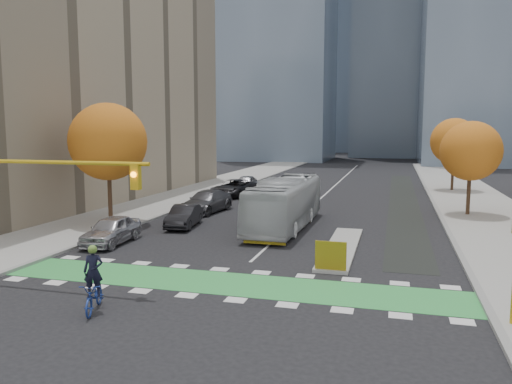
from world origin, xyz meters
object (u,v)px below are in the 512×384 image
Objects in this scene: hazard_board at (331,256)px; cyclist at (94,289)px; tree_east_near at (471,151)px; tree_west at (108,142)px; parked_car_c at (207,202)px; traffic_signal_west at (29,187)px; parked_car_e at (246,183)px; parked_car_d at (234,188)px; tree_east_far at (454,141)px; parked_car_a at (111,230)px; bus at (285,203)px; parked_car_b at (184,216)px.

hazard_board is 10.26m from cyclist.
tree_east_near is at bearing 65.80° from hazard_board.
parked_car_c is at bearing 54.77° from tree_west.
traffic_signal_west reaches higher than parked_car_e.
parked_car_c is (4.53, 6.42, -4.77)m from tree_west.
parked_car_c is 1.24× the size of parked_car_e.
parked_car_e is at bearing 101.20° from parked_car_c.
tree_west is at bearing 154.01° from hazard_board.
parked_car_e is at bearing 101.11° from parked_car_d.
parked_car_c is at bearing 128.88° from hazard_board.
tree_east_far is 1.32× the size of parked_car_c.
parked_car_a is at bearing -143.48° from tree_east_near.
tree_east_near is at bearing 33.83° from bus.
tree_west reaches higher than bus.
parked_car_b is (-19.22, -25.62, -4.52)m from tree_east_far.
parked_car_d is 5.01m from parked_car_e.
parked_car_d is at bearing 120.72° from bus.
tree_east_near is 14.95m from bus.
tree_east_far is (8.50, 33.80, 4.44)m from hazard_board.
parked_car_b is 0.94× the size of parked_car_e.
tree_west is at bearing -157.38° from tree_east_near.
hazard_board is at bearing 21.55° from traffic_signal_west.
hazard_board is 0.18× the size of tree_east_far.
parked_car_a is 0.80× the size of parked_car_c.
parked_car_e reaches higher than parked_car_b.
parked_car_c is at bearing -169.58° from tree_east_near.
parked_car_a is at bearing 95.87° from traffic_signal_west.
parked_car_b is (1.95, 5.69, -0.07)m from parked_car_a.
parked_car_d is at bearing 163.56° from tree_east_near.
parked_car_a is at bearing 168.88° from hazard_board.
hazard_board is 18.27m from parked_car_c.
parked_car_d is at bearing 90.79° from traffic_signal_west.
tree_east_near is 1.61× the size of parked_car_b.
tree_east_near is at bearing -91.79° from tree_east_far.
parked_car_a is at bearing -57.90° from tree_west.
cyclist is (-15.97, -40.84, -4.44)m from tree_east_far.
tree_west is 0.96× the size of traffic_signal_west.
hazard_board is 0.17× the size of tree_west.
parked_car_c is (-0.74, 6.04, 0.12)m from parked_car_b.
parked_car_a is 21.31m from parked_car_d.
tree_west is at bearing -133.30° from tree_east_far.
tree_east_far is 1.31× the size of parked_car_d.
tree_west is at bearing 119.28° from parked_car_a.
tree_east_near is (24.00, 10.00, -0.75)m from tree_west.
tree_east_far is at bearing 51.02° from parked_car_c.
traffic_signal_west is at bearing -158.45° from hazard_board.
bus is at bearing -24.74° from parked_car_c.
bus is 2.02× the size of parked_car_d.
tree_east_near is 30.08m from traffic_signal_west.
tree_west is 17.10m from parked_car_d.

